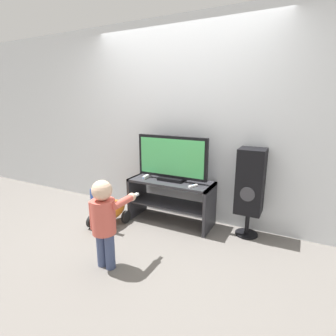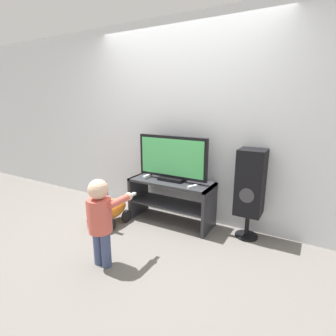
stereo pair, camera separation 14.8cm
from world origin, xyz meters
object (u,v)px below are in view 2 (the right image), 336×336
at_px(child, 101,216).
at_px(ride_on_toy, 109,210).
at_px(speaker_tower, 250,184).
at_px(game_console, 147,176).
at_px(television, 172,159).
at_px(remote_primary, 192,186).

height_order(child, ride_on_toy, child).
relative_size(child, speaker_tower, 0.83).
bearing_deg(game_console, child, -78.41).
distance_m(game_console, child, 1.14).
bearing_deg(speaker_tower, television, -174.96).
height_order(television, speaker_tower, television).
bearing_deg(ride_on_toy, game_console, 51.23).
relative_size(game_console, speaker_tower, 0.16).
height_order(speaker_tower, ride_on_toy, speaker_tower).
bearing_deg(ride_on_toy, remote_primary, 18.78).
xyz_separation_m(television, game_console, (-0.34, -0.07, -0.26)).
bearing_deg(television, speaker_tower, 5.04).
bearing_deg(child, remote_primary, 65.97).
xyz_separation_m(remote_primary, ride_on_toy, (-1.03, -0.35, -0.39)).
xyz_separation_m(child, ride_on_toy, (-0.56, 0.70, -0.32)).
bearing_deg(ride_on_toy, child, -51.24).
bearing_deg(speaker_tower, child, -130.76).
relative_size(game_console, child, 0.19).
bearing_deg(television, game_console, -169.01).
height_order(game_console, child, child).
relative_size(child, ride_on_toy, 1.56).
bearing_deg(remote_primary, ride_on_toy, -161.22).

